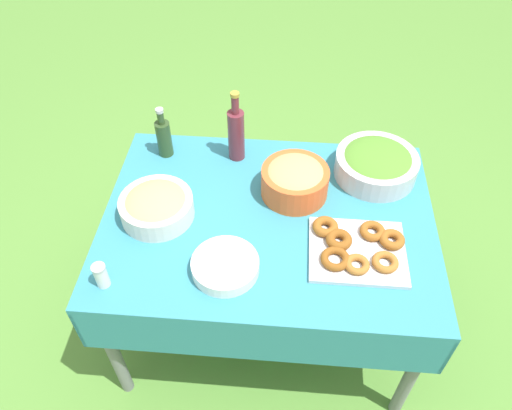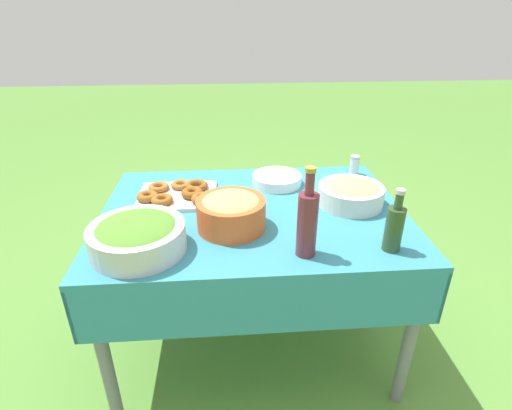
{
  "view_description": "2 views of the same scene",
  "coord_description": "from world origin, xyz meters",
  "px_view_note": "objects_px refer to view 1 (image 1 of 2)",
  "views": [
    {
      "loc": [
        0.06,
        -1.28,
        2.13
      ],
      "look_at": [
        -0.05,
        0.03,
        0.74
      ],
      "focal_mm": 35.0,
      "sensor_mm": 36.0,
      "label": 1
    },
    {
      "loc": [
        0.1,
        1.49,
        1.49
      ],
      "look_at": [
        -0.01,
        0.02,
        0.74
      ],
      "focal_mm": 28.0,
      "sensor_mm": 36.0,
      "label": 2
    }
  ],
  "objects_px": {
    "salad_bowl": "(376,163)",
    "pasta_bowl": "(156,206)",
    "plate_stack": "(225,266)",
    "olive_oil_bottle": "(164,137)",
    "wine_bottle": "(236,133)",
    "donut_platter": "(356,248)",
    "bread_bowl": "(295,179)"
  },
  "relations": [
    {
      "from": "pasta_bowl",
      "to": "plate_stack",
      "type": "distance_m",
      "value": 0.37
    },
    {
      "from": "pasta_bowl",
      "to": "donut_platter",
      "type": "bearing_deg",
      "value": -8.78
    },
    {
      "from": "salad_bowl",
      "to": "plate_stack",
      "type": "xyz_separation_m",
      "value": [
        -0.56,
        -0.54,
        -0.04
      ]
    },
    {
      "from": "plate_stack",
      "to": "salad_bowl",
      "type": "bearing_deg",
      "value": 43.94
    },
    {
      "from": "salad_bowl",
      "to": "wine_bottle",
      "type": "relative_size",
      "value": 1.04
    },
    {
      "from": "plate_stack",
      "to": "olive_oil_bottle",
      "type": "bearing_deg",
      "value": 119.1
    },
    {
      "from": "salad_bowl",
      "to": "pasta_bowl",
      "type": "distance_m",
      "value": 0.9
    },
    {
      "from": "olive_oil_bottle",
      "to": "bread_bowl",
      "type": "bearing_deg",
      "value": -19.32
    },
    {
      "from": "wine_bottle",
      "to": "bread_bowl",
      "type": "bearing_deg",
      "value": -38.7
    },
    {
      "from": "donut_platter",
      "to": "bread_bowl",
      "type": "xyz_separation_m",
      "value": [
        -0.23,
        0.28,
        0.05
      ]
    },
    {
      "from": "pasta_bowl",
      "to": "olive_oil_bottle",
      "type": "xyz_separation_m",
      "value": [
        -0.04,
        0.36,
        0.04
      ]
    },
    {
      "from": "donut_platter",
      "to": "wine_bottle",
      "type": "distance_m",
      "value": 0.69
    },
    {
      "from": "donut_platter",
      "to": "wine_bottle",
      "type": "bearing_deg",
      "value": 135.04
    },
    {
      "from": "salad_bowl",
      "to": "plate_stack",
      "type": "height_order",
      "value": "salad_bowl"
    },
    {
      "from": "wine_bottle",
      "to": "plate_stack",
      "type": "bearing_deg",
      "value": -87.62
    },
    {
      "from": "salad_bowl",
      "to": "wine_bottle",
      "type": "distance_m",
      "value": 0.59
    },
    {
      "from": "pasta_bowl",
      "to": "wine_bottle",
      "type": "height_order",
      "value": "wine_bottle"
    },
    {
      "from": "salad_bowl",
      "to": "pasta_bowl",
      "type": "bearing_deg",
      "value": -160.49
    },
    {
      "from": "olive_oil_bottle",
      "to": "salad_bowl",
      "type": "bearing_deg",
      "value": -3.95
    },
    {
      "from": "plate_stack",
      "to": "bread_bowl",
      "type": "bearing_deg",
      "value": 60.51
    },
    {
      "from": "pasta_bowl",
      "to": "bread_bowl",
      "type": "relative_size",
      "value": 1.05
    },
    {
      "from": "olive_oil_bottle",
      "to": "wine_bottle",
      "type": "xyz_separation_m",
      "value": [
        0.31,
        0.01,
        0.04
      ]
    },
    {
      "from": "salad_bowl",
      "to": "olive_oil_bottle",
      "type": "height_order",
      "value": "olive_oil_bottle"
    },
    {
      "from": "plate_stack",
      "to": "olive_oil_bottle",
      "type": "xyz_separation_m",
      "value": [
        -0.33,
        0.6,
        0.07
      ]
    },
    {
      "from": "olive_oil_bottle",
      "to": "pasta_bowl",
      "type": "bearing_deg",
      "value": -83.22
    },
    {
      "from": "bread_bowl",
      "to": "olive_oil_bottle",
      "type": "bearing_deg",
      "value": 160.68
    },
    {
      "from": "donut_platter",
      "to": "bread_bowl",
      "type": "height_order",
      "value": "bread_bowl"
    },
    {
      "from": "pasta_bowl",
      "to": "salad_bowl",
      "type": "bearing_deg",
      "value": 19.51
    },
    {
      "from": "salad_bowl",
      "to": "bread_bowl",
      "type": "xyz_separation_m",
      "value": [
        -0.33,
        -0.13,
        0.01
      ]
    },
    {
      "from": "pasta_bowl",
      "to": "donut_platter",
      "type": "relative_size",
      "value": 0.78
    },
    {
      "from": "pasta_bowl",
      "to": "olive_oil_bottle",
      "type": "height_order",
      "value": "olive_oil_bottle"
    },
    {
      "from": "pasta_bowl",
      "to": "donut_platter",
      "type": "distance_m",
      "value": 0.76
    }
  ]
}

